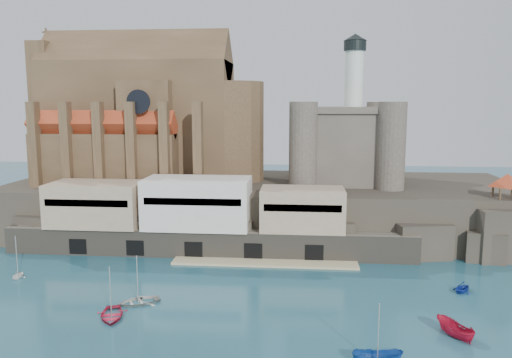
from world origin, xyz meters
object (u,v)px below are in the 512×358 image
object	(u,v)px
pavilion	(507,182)
church	(148,121)
castle_keep	(343,141)
boat_0	(112,317)

from	to	relation	value
pavilion	church	bearing A→B (deg)	166.52
pavilion	castle_keep	bearing A→B (deg)	149.82
church	pavilion	world-z (taller)	church
church	boat_0	world-z (taller)	church
boat_0	pavilion	bearing A→B (deg)	10.58
church	boat_0	size ratio (longest dim) A/B	8.36
church	pavilion	bearing A→B (deg)	-13.48
church	pavilion	distance (m)	68.65
castle_keep	church	bearing A→B (deg)	178.89
church	castle_keep	bearing A→B (deg)	-1.11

